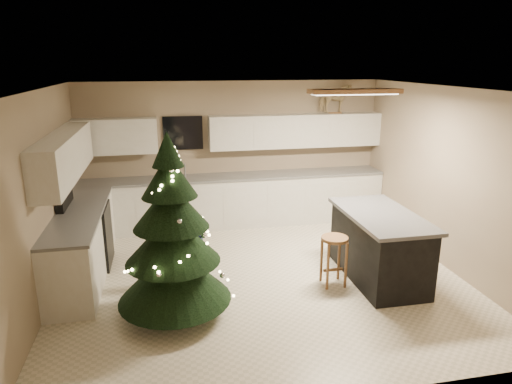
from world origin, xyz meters
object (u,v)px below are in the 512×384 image
island (379,246)px  bar_stool (334,249)px  christmas_tree (173,243)px  toddler (193,251)px  rocking_horse (336,98)px

island → bar_stool: (-0.68, -0.06, 0.04)m
bar_stool → christmas_tree: bearing=-171.0°
christmas_tree → toddler: christmas_tree is taller
christmas_tree → toddler: 0.91m
bar_stool → christmas_tree: christmas_tree is taller
island → christmas_tree: bearing=-171.8°
toddler → island: bearing=-46.4°
island → rocking_horse: size_ratio=2.62×
island → christmas_tree: 2.87m
island → toddler: island is taller
christmas_tree → island: bearing=8.2°
toddler → rocking_horse: 4.08m
bar_stool → christmas_tree: 2.19m
bar_stool → toddler: size_ratio=0.73×
toddler → rocking_horse: bearing=0.8°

